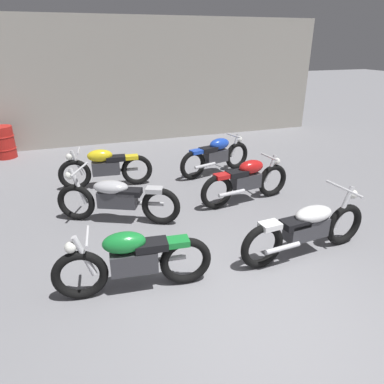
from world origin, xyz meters
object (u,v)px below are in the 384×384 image
object	(u,v)px
motorcycle_left_row_0	(133,259)
motorcycle_right_row_1	(247,180)
motorcycle_left_row_1	(117,198)
motorcycle_right_row_0	(307,228)
oil_drum	(3,142)
motorcycle_left_row_2	(105,167)
motorcycle_right_row_2	(216,155)

from	to	relation	value
motorcycle_left_row_0	motorcycle_right_row_1	bearing A→B (deg)	37.10
motorcycle_left_row_1	motorcycle_right_row_0	world-z (taller)	same
motorcycle_left_row_1	oil_drum	distance (m)	5.27
motorcycle_right_row_0	oil_drum	world-z (taller)	motorcycle_right_row_0
motorcycle_left_row_1	motorcycle_left_row_2	size ratio (longest dim) A/B	1.02
motorcycle_left_row_0	oil_drum	xyz separation A→B (m)	(-2.26, 6.64, -0.03)
oil_drum	motorcycle_right_row_0	bearing A→B (deg)	-54.33
motorcycle_left_row_0	motorcycle_left_row_1	world-z (taller)	motorcycle_left_row_1
motorcycle_right_row_1	motorcycle_right_row_2	distance (m)	1.68
motorcycle_right_row_0	motorcycle_right_row_2	size ratio (longest dim) A/B	1.12
motorcycle_left_row_2	motorcycle_right_row_0	size ratio (longest dim) A/B	0.91
oil_drum	motorcycle_left_row_0	bearing A→B (deg)	-71.18
motorcycle_right_row_0	motorcycle_right_row_1	distance (m)	1.95
motorcycle_left_row_1	motorcycle_right_row_1	xyz separation A→B (m)	(2.48, 0.01, 0.01)
motorcycle_left_row_2	motorcycle_right_row_1	size ratio (longest dim) A/B	1.00
motorcycle_left_row_1	motorcycle_right_row_1	distance (m)	2.48
motorcycle_right_row_1	motorcycle_right_row_0	bearing A→B (deg)	-91.08
motorcycle_left_row_1	motorcycle_right_row_0	bearing A→B (deg)	-38.50
motorcycle_right_row_0	motorcycle_right_row_2	bearing A→B (deg)	88.27
motorcycle_left_row_0	oil_drum	bearing A→B (deg)	108.82
motorcycle_right_row_1	motorcycle_right_row_2	bearing A→B (deg)	87.52
motorcycle_left_row_1	motorcycle_left_row_2	xyz separation A→B (m)	(0.00, 1.69, 0.01)
motorcycle_right_row_1	oil_drum	xyz separation A→B (m)	(-4.82, 4.71, -0.03)
oil_drum	motorcycle_left_row_2	bearing A→B (deg)	-52.32
motorcycle_right_row_2	oil_drum	world-z (taller)	motorcycle_right_row_2
motorcycle_right_row_1	motorcycle_right_row_2	size ratio (longest dim) A/B	1.02
motorcycle_left_row_2	motorcycle_left_row_1	bearing A→B (deg)	-90.08
motorcycle_right_row_2	motorcycle_left_row_2	bearing A→B (deg)	179.87
motorcycle_right_row_1	oil_drum	size ratio (longest dim) A/B	2.31
motorcycle_left_row_0	motorcycle_right_row_2	size ratio (longest dim) A/B	1.02
motorcycle_left_row_2	motorcycle_right_row_2	distance (m)	2.55
motorcycle_right_row_2	oil_drum	xyz separation A→B (m)	(-4.89, 3.04, -0.03)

